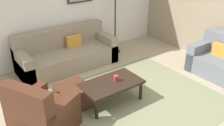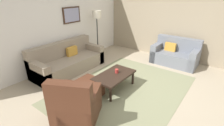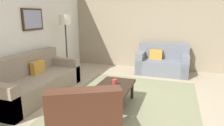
% 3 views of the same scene
% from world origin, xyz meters
% --- Properties ---
extents(ground_plane, '(8.00, 8.00, 0.00)m').
position_xyz_m(ground_plane, '(0.00, 0.00, 0.00)').
color(ground_plane, tan).
extents(rear_partition, '(6.00, 0.12, 2.80)m').
position_xyz_m(rear_partition, '(0.00, 2.60, 1.40)').
color(rear_partition, silver).
rests_on(rear_partition, ground_plane).
extents(area_rug, '(3.55, 2.63, 0.01)m').
position_xyz_m(area_rug, '(0.00, 0.00, 0.00)').
color(area_rug, gray).
rests_on(area_rug, ground_plane).
extents(couch_main, '(2.26, 0.93, 0.88)m').
position_xyz_m(couch_main, '(-0.11, 2.09, 0.30)').
color(couch_main, gray).
rests_on(couch_main, ground_plane).
extents(armchair_leather, '(1.08, 1.08, 0.95)m').
position_xyz_m(armchair_leather, '(-1.47, 0.17, 0.31)').
color(armchair_leather, '#4C2819').
rests_on(armchair_leather, ground_plane).
extents(ottoman, '(0.56, 0.56, 0.40)m').
position_xyz_m(ottoman, '(-0.73, 0.55, 0.20)').
color(ottoman, '#4C2819').
rests_on(ottoman, ground_plane).
extents(coffee_table, '(1.10, 0.64, 0.41)m').
position_xyz_m(coffee_table, '(-0.11, 0.25, 0.36)').
color(coffee_table, black).
rests_on(coffee_table, ground_plane).
extents(cup, '(0.09, 0.09, 0.10)m').
position_xyz_m(cup, '(-0.01, 0.25, 0.46)').
color(cup, '#B2332D').
rests_on(cup, coffee_table).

